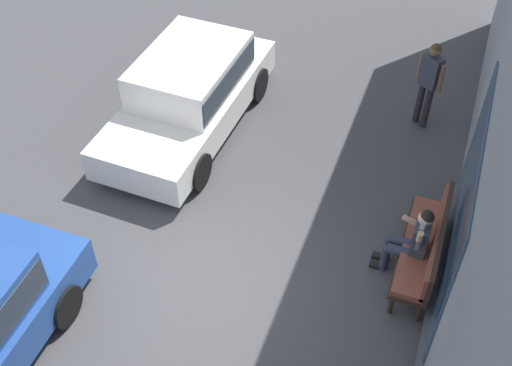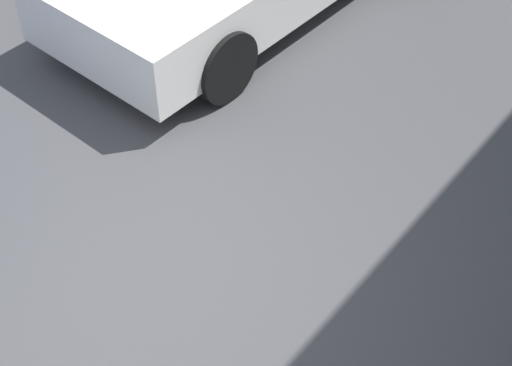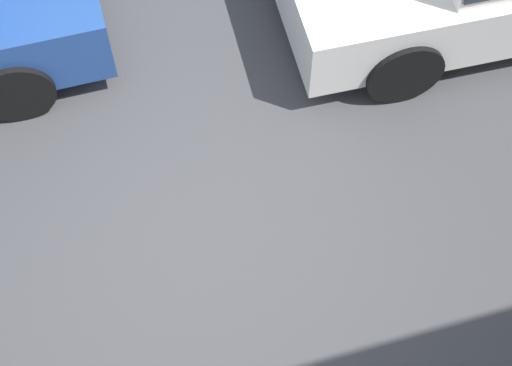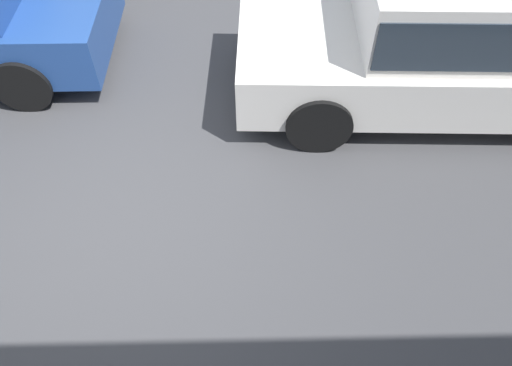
{
  "view_description": "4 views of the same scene",
  "coord_description": "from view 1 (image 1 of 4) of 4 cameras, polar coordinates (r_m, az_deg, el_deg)",
  "views": [
    {
      "loc": [
        4.93,
        2.6,
        7.72
      ],
      "look_at": [
        -1.23,
        0.35,
        1.18
      ],
      "focal_mm": 45.0,
      "sensor_mm": 36.0,
      "label": 1
    },
    {
      "loc": [
        2.01,
        2.6,
        4.33
      ],
      "look_at": [
        -0.63,
        0.48,
        0.88
      ],
      "focal_mm": 55.0,
      "sensor_mm": 36.0,
      "label": 2
    },
    {
      "loc": [
        0.28,
        2.6,
        5.38
      ],
      "look_at": [
        -0.4,
        0.18,
        1.05
      ],
      "focal_mm": 55.0,
      "sensor_mm": 36.0,
      "label": 3
    },
    {
      "loc": [
        -1.27,
        2.6,
        3.71
      ],
      "look_at": [
        -1.32,
        0.27,
        0.88
      ],
      "focal_mm": 35.0,
      "sensor_mm": 36.0,
      "label": 4
    }
  ],
  "objects": [
    {
      "name": "parked_car_near",
      "position": [
        11.63,
        -5.94,
        8.23
      ],
      "size": [
        4.28,
        1.95,
        1.5
      ],
      "color": "white",
      "rests_on": "ground_plane"
    },
    {
      "name": "person_on_phone",
      "position": [
        9.44,
        13.73,
        -4.93
      ],
      "size": [
        0.73,
        0.74,
        1.33
      ],
      "color": "#2D3347",
      "rests_on": "ground_plane"
    },
    {
      "name": "pedestrian_standing",
      "position": [
        11.89,
        15.14,
        8.96
      ],
      "size": [
        0.36,
        0.48,
        1.73
      ],
      "color": "#232326",
      "rests_on": "ground_plane"
    },
    {
      "name": "building_facade",
      "position": [
        6.96,
        20.59,
        -2.8
      ],
      "size": [
        18.0,
        0.51,
        5.79
      ],
      "color": "gray",
      "rests_on": "ground_plane"
    },
    {
      "name": "ground_plane",
      "position": [
        9.52,
        -4.58,
        -9.45
      ],
      "size": [
        60.0,
        60.0,
        0.0
      ],
      "primitive_type": "plane",
      "color": "#424244"
    },
    {
      "name": "bench",
      "position": [
        9.6,
        15.0,
        -5.34
      ],
      "size": [
        1.98,
        0.55,
        0.99
      ],
      "color": "#332319",
      "rests_on": "ground_plane"
    }
  ]
}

